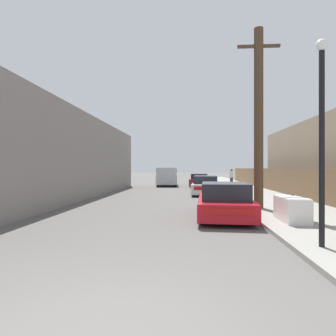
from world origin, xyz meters
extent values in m
cube|color=gray|center=(5.30, 23.50, 0.06)|extent=(4.20, 63.00, 0.12)
cube|color=white|center=(4.24, 6.85, 0.50)|extent=(0.74, 1.67, 0.75)
cube|color=white|center=(4.24, 6.85, 0.89)|extent=(0.71, 1.61, 0.03)
cube|color=#333335|center=(4.45, 7.37, 0.91)|extent=(0.03, 0.20, 0.02)
cube|color=gray|center=(4.25, 7.12, 0.90)|extent=(0.73, 0.08, 0.01)
cube|color=gray|center=(4.24, 6.60, 0.90)|extent=(0.73, 0.08, 0.01)
cube|color=red|center=(2.24, 8.14, 0.44)|extent=(2.14, 4.61, 0.57)
cube|color=black|center=(2.22, 7.74, 1.01)|extent=(1.74, 2.26, 0.57)
cube|color=#B21414|center=(2.11, 5.88, 0.54)|extent=(1.46, 0.12, 0.20)
cylinder|color=black|center=(1.51, 9.59, 0.34)|extent=(0.24, 0.69, 0.68)
cylinder|color=black|center=(3.14, 9.49, 0.34)|extent=(0.24, 0.69, 0.68)
cylinder|color=black|center=(1.34, 6.80, 0.34)|extent=(0.24, 0.69, 0.68)
cylinder|color=black|center=(2.98, 6.70, 0.34)|extent=(0.24, 0.69, 0.68)
cube|color=silver|center=(2.09, 17.76, 0.46)|extent=(2.11, 4.74, 0.64)
cube|color=black|center=(2.07, 17.58, 1.03)|extent=(1.71, 2.69, 0.50)
cube|color=#B21414|center=(1.91, 15.44, 0.57)|extent=(1.38, 0.13, 0.22)
cylinder|color=black|center=(1.43, 19.25, 0.31)|extent=(0.25, 0.64, 0.63)
cylinder|color=black|center=(2.96, 19.13, 0.31)|extent=(0.25, 0.64, 0.63)
cylinder|color=black|center=(1.22, 16.39, 0.31)|extent=(0.25, 0.64, 0.63)
cylinder|color=black|center=(2.74, 16.28, 0.31)|extent=(0.25, 0.64, 0.63)
cube|color=#5B1E19|center=(1.97, 26.29, 0.46)|extent=(2.13, 4.53, 0.62)
cube|color=black|center=(1.95, 26.11, 1.02)|extent=(1.72, 2.58, 0.49)
cube|color=#B21414|center=(1.78, 24.08, 0.57)|extent=(1.37, 0.15, 0.22)
cylinder|color=black|center=(1.32, 27.71, 0.33)|extent=(0.26, 0.68, 0.67)
cylinder|color=black|center=(2.84, 27.58, 0.33)|extent=(0.26, 0.68, 0.67)
cylinder|color=black|center=(1.10, 25.00, 0.33)|extent=(0.26, 0.68, 0.67)
cylinder|color=black|center=(2.61, 24.87, 0.33)|extent=(0.26, 0.68, 0.67)
cube|color=silver|center=(-1.36, 27.92, 0.67)|extent=(2.32, 5.64, 0.93)
cube|color=silver|center=(-1.28, 26.39, 1.49)|extent=(2.04, 2.59, 0.71)
cube|color=black|center=(-1.28, 26.39, 1.51)|extent=(2.07, 2.54, 0.39)
cylinder|color=black|center=(-0.42, 26.25, 0.40)|extent=(0.30, 0.81, 0.80)
cylinder|color=black|center=(-2.12, 26.16, 0.40)|extent=(0.30, 0.81, 0.80)
cylinder|color=black|center=(-0.60, 29.68, 0.40)|extent=(0.30, 0.81, 0.80)
cylinder|color=black|center=(-2.30, 29.58, 0.40)|extent=(0.30, 0.81, 0.80)
cylinder|color=#4C3826|center=(3.91, 9.99, 3.97)|extent=(0.39, 0.39, 7.70)
cube|color=#4C3826|center=(3.91, 9.99, 7.05)|extent=(1.80, 0.12, 0.12)
cylinder|color=black|center=(3.81, 3.65, 2.25)|extent=(0.12, 0.12, 4.25)
sphere|color=white|center=(3.81, 3.65, 4.50)|extent=(0.26, 0.26, 0.26)
cube|color=brown|center=(7.25, 18.72, 0.95)|extent=(0.08, 39.49, 1.67)
cube|color=gray|center=(-8.45, 14.61, 2.52)|extent=(7.00, 24.71, 5.03)
cube|color=gray|center=(11.78, 20.23, 2.53)|extent=(6.00, 14.53, 5.06)
cylinder|color=#282D42|center=(4.97, 25.77, 0.51)|extent=(0.28, 0.28, 0.79)
cylinder|color=beige|center=(4.97, 25.77, 1.22)|extent=(0.34, 0.34, 0.62)
sphere|color=#8C664C|center=(4.97, 25.77, 1.65)|extent=(0.24, 0.24, 0.24)
camera|label=1|loc=(0.94, -3.06, 1.83)|focal=32.00mm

